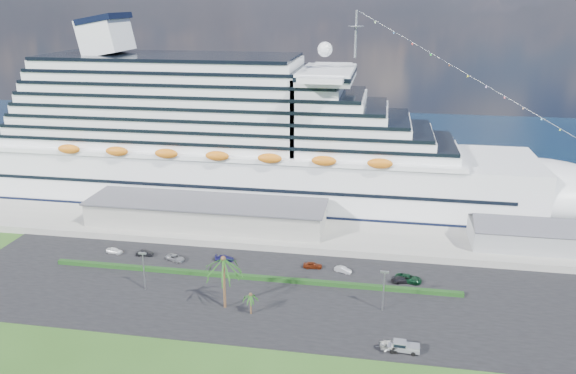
% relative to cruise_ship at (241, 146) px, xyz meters
% --- Properties ---
extents(ground, '(420.00, 420.00, 0.00)m').
position_rel_cruise_ship_xyz_m(ground, '(21.53, -64.00, -16.69)').
color(ground, '#264818').
rests_on(ground, ground).
extents(asphalt_lot, '(140.00, 38.00, 0.12)m').
position_rel_cruise_ship_xyz_m(asphalt_lot, '(21.53, -53.00, -16.63)').
color(asphalt_lot, black).
rests_on(asphalt_lot, ground).
extents(wharf, '(240.00, 20.00, 1.80)m').
position_rel_cruise_ship_xyz_m(wharf, '(21.53, -24.00, -15.79)').
color(wharf, gray).
rests_on(wharf, ground).
extents(water, '(420.00, 160.00, 0.02)m').
position_rel_cruise_ship_xyz_m(water, '(21.53, 66.00, -16.68)').
color(water, black).
rests_on(water, ground).
extents(cruise_ship, '(191.00, 38.00, 54.00)m').
position_rel_cruise_ship_xyz_m(cruise_ship, '(0.00, 0.00, 0.00)').
color(cruise_ship, silver).
rests_on(cruise_ship, ground).
extents(terminal_building, '(61.00, 15.00, 6.30)m').
position_rel_cruise_ship_xyz_m(terminal_building, '(-3.47, -24.00, -11.68)').
color(terminal_building, gray).
rests_on(terminal_building, wharf).
extents(port_shed, '(24.00, 12.31, 7.37)m').
position_rel_cruise_ship_xyz_m(port_shed, '(73.53, -24.00, -12.30)').
color(port_shed, gray).
rests_on(port_shed, wharf).
extents(hedge, '(88.00, 1.10, 0.90)m').
position_rel_cruise_ship_xyz_m(hedge, '(13.53, -48.00, -16.12)').
color(hedge, black).
rests_on(hedge, asphalt_lot).
extents(lamp_post_left, '(1.60, 0.35, 8.27)m').
position_rel_cruise_ship_xyz_m(lamp_post_left, '(-6.47, -56.00, -11.35)').
color(lamp_post_left, gray).
rests_on(lamp_post_left, asphalt_lot).
extents(lamp_post_right, '(1.60, 0.35, 8.27)m').
position_rel_cruise_ship_xyz_m(lamp_post_right, '(41.53, -56.00, -11.35)').
color(lamp_post_right, gray).
rests_on(lamp_post_right, asphalt_lot).
extents(palm_tall, '(8.82, 8.82, 11.13)m').
position_rel_cruise_ship_xyz_m(palm_tall, '(11.53, -60.00, -7.49)').
color(palm_tall, '#47301E').
rests_on(palm_tall, ground).
extents(palm_short, '(3.53, 3.53, 4.56)m').
position_rel_cruise_ship_xyz_m(palm_short, '(17.03, -61.50, -13.03)').
color(palm_short, '#47301E').
rests_on(palm_short, ground).
extents(parked_car_0, '(4.13, 2.17, 1.34)m').
position_rel_cruise_ship_xyz_m(parked_car_0, '(-20.65, -40.95, -15.91)').
color(parked_car_0, white).
rests_on(parked_car_0, asphalt_lot).
extents(parked_car_1, '(4.01, 1.67, 1.29)m').
position_rel_cruise_ship_xyz_m(parked_car_1, '(-13.07, -41.02, -15.93)').
color(parked_car_1, black).
rests_on(parked_car_1, asphalt_lot).
extents(parked_car_2, '(5.12, 3.83, 1.29)m').
position_rel_cruise_ship_xyz_m(parked_car_2, '(-5.22, -42.16, -15.93)').
color(parked_car_2, gray).
rests_on(parked_car_2, asphalt_lot).
extents(parked_car_3, '(4.44, 2.16, 1.24)m').
position_rel_cruise_ship_xyz_m(parked_car_3, '(5.82, -40.33, -15.95)').
color(parked_car_3, '#1A1854').
rests_on(parked_car_3, asphalt_lot).
extents(parked_car_4, '(4.32, 2.03, 1.43)m').
position_rel_cruise_ship_xyz_m(parked_car_4, '(26.10, -40.65, -15.86)').
color(parked_car_4, '#60200C').
rests_on(parked_car_4, asphalt_lot).
extents(parked_car_5, '(3.99, 2.61, 1.24)m').
position_rel_cruise_ship_xyz_m(parked_car_5, '(32.86, -41.57, -15.95)').
color(parked_car_5, '#ABACB2').
rests_on(parked_car_5, asphalt_lot).
extents(parked_car_6, '(6.03, 3.71, 1.56)m').
position_rel_cruise_ship_xyz_m(parked_car_6, '(46.77, -43.57, -15.80)').
color(parked_car_6, black).
rests_on(parked_car_6, asphalt_lot).
extents(parked_car_7, '(4.88, 3.04, 1.32)m').
position_rel_cruise_ship_xyz_m(parked_car_7, '(45.50, -44.13, -15.92)').
color(parked_car_7, black).
rests_on(parked_car_7, asphalt_lot).
extents(pickup_truck, '(5.44, 2.21, 1.89)m').
position_rel_cruise_ship_xyz_m(pickup_truck, '(45.07, -68.89, -15.54)').
color(pickup_truck, black).
rests_on(pickup_truck, asphalt_lot).
extents(boat_trailer, '(5.46, 3.59, 1.56)m').
position_rel_cruise_ship_xyz_m(boat_trailer, '(43.53, -68.92, -15.54)').
color(boat_trailer, gray).
rests_on(boat_trailer, asphalt_lot).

